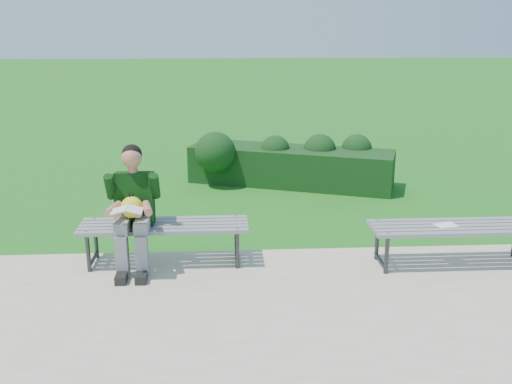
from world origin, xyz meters
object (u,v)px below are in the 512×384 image
Objects in this scene: hedge at (286,162)px; bench_left at (164,229)px; paper_sheet at (446,225)px; bench_right at (455,230)px; seated_boy at (133,205)px.

bench_left is at bearing -117.67° from hedge.
hedge reaches higher than bench_left.
bench_left is 7.12× the size of paper_sheet.
bench_left is at bearing 175.87° from bench_right.
bench_left is 1.37× the size of seated_boy.
hedge is 3.69m from bench_right.
bench_right is 0.12m from paper_sheet.
bench_left is 3.01m from paper_sheet.
seated_boy is at bearing 177.73° from paper_sheet.
hedge reaches higher than bench_right.
bench_right is (1.44, -3.40, 0.04)m from hedge.
paper_sheet is at bearing -68.49° from hedge.
hedge is 1.87× the size of bench_left.
bench_right is 1.37× the size of seated_boy.
bench_right is at bearing -4.13° from bench_left.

